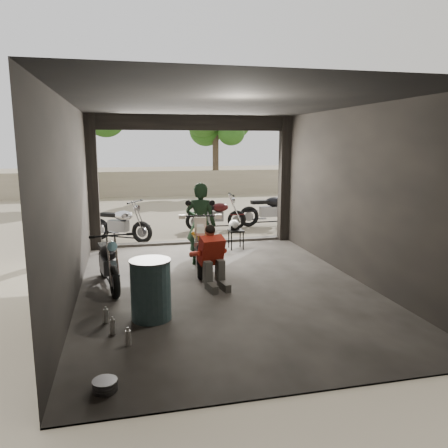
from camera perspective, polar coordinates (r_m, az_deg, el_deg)
name	(u,v)px	position (r m, az deg, el deg)	size (l,w,h in m)	color
ground	(224,287)	(7.91, -0.03, -8.22)	(80.00, 80.00, 0.00)	#7A6D56
garage	(217,212)	(8.12, -0.89, 1.58)	(7.00, 7.13, 3.20)	#2D2B28
boundary_wall	(159,183)	(21.45, -8.46, 5.26)	(18.00, 0.30, 1.20)	gray
tree_left	(88,108)	(19.89, -17.29, 14.27)	(2.20, 2.20, 5.60)	#382B1E
tree_right	(215,121)	(21.78, -1.12, 13.25)	(2.20, 2.20, 5.00)	#382B1E
main_bike	(200,239)	(8.86, -3.10, -2.03)	(0.76, 1.84, 1.23)	beige
left_bike	(108,259)	(7.99, -14.91, -4.40)	(0.65, 1.57, 1.06)	black
outside_bike_a	(120,221)	(11.65, -13.44, 0.40)	(0.67, 1.62, 1.09)	black
outside_bike_b	(216,212)	(12.85, -1.05, 1.56)	(0.65, 1.57, 1.07)	#3D0E0F
outside_bike_c	(271,207)	(13.56, 6.11, 2.25)	(0.73, 1.76, 1.19)	black
rider	(201,224)	(9.07, -3.05, -0.06)	(0.64, 0.42, 1.75)	black
mechanic	(214,259)	(7.67, -1.34, -4.58)	(0.55, 0.75, 1.09)	red
stool	(236,233)	(10.51, 1.57, -1.17)	(0.35, 0.35, 0.48)	black
helmet	(234,225)	(10.49, 1.32, -0.10)	(0.26, 0.27, 0.24)	silver
oil_drum	(151,291)	(6.45, -9.53, -8.57)	(0.58, 0.58, 0.90)	#395B61
sign_post	(290,182)	(13.12, 8.60, 5.39)	(0.70, 0.08, 2.10)	black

